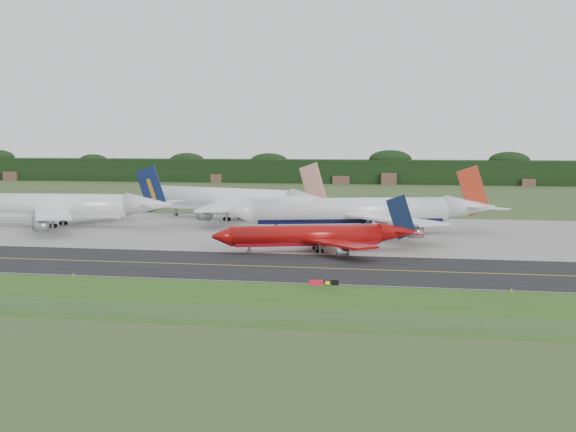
# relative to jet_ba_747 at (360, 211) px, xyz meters

# --- Properties ---
(ground) EXTENTS (600.00, 600.00, 0.00)m
(ground) POSITION_rel_jet_ba_747_xyz_m (-5.30, -48.67, -5.57)
(ground) COLOR #394B23
(ground) RESTS_ON ground
(grass_verge) EXTENTS (400.00, 30.00, 0.01)m
(grass_verge) POSITION_rel_jet_ba_747_xyz_m (-5.30, -83.67, -5.57)
(grass_verge) COLOR #26591A
(grass_verge) RESTS_ON ground
(taxiway) EXTENTS (400.00, 32.00, 0.02)m
(taxiway) POSITION_rel_jet_ba_747_xyz_m (-5.30, -52.67, -5.56)
(taxiway) COLOR black
(taxiway) RESTS_ON ground
(apron) EXTENTS (400.00, 78.00, 0.01)m
(apron) POSITION_rel_jet_ba_747_xyz_m (-5.30, 2.33, -5.57)
(apron) COLOR gray
(apron) RESTS_ON ground
(taxiway_centreline) EXTENTS (400.00, 0.40, 0.00)m
(taxiway_centreline) POSITION_rel_jet_ba_747_xyz_m (-5.30, -52.67, -5.54)
(taxiway_centreline) COLOR gold
(taxiway_centreline) RESTS_ON taxiway
(taxiway_edge_line) EXTENTS (400.00, 0.25, 0.00)m
(taxiway_edge_line) POSITION_rel_jet_ba_747_xyz_m (-5.30, -68.17, -5.54)
(taxiway_edge_line) COLOR silver
(taxiway_edge_line) RESTS_ON taxiway
(perimeter_fence) EXTENTS (320.00, 0.10, 320.00)m
(perimeter_fence) POSITION_rel_jet_ba_747_xyz_m (-5.30, -96.67, -4.47)
(perimeter_fence) COLOR slate
(perimeter_fence) RESTS_ON ground
(horizon_treeline) EXTENTS (700.00, 25.00, 12.00)m
(horizon_treeline) POSITION_rel_jet_ba_747_xyz_m (-5.30, 225.10, -0.10)
(horizon_treeline) COLOR black
(horizon_treeline) RESTS_ON ground
(jet_ba_747) EXTENTS (63.91, 51.74, 16.38)m
(jet_ba_747) POSITION_rel_jet_ba_747_xyz_m (0.00, 0.00, 0.00)
(jet_ba_747) COLOR silver
(jet_ba_747) RESTS_ON ground
(jet_red_737) EXTENTS (41.16, 32.61, 11.43)m
(jet_red_737) POSITION_rel_jet_ba_747_xyz_m (-5.15, -31.61, -2.41)
(jet_red_737) COLOR #980B0B
(jet_red_737) RESTS_ON ground
(jet_navy_gold) EXTENTS (62.07, 53.99, 16.02)m
(jet_navy_gold) POSITION_rel_jet_ba_747_xyz_m (-78.88, 1.01, -0.31)
(jet_navy_gold) COLOR white
(jet_navy_gold) RESTS_ON ground
(jet_star_tail) EXTENTS (61.09, 49.61, 16.59)m
(jet_star_tail) POSITION_rel_jet_ba_747_xyz_m (-38.44, 26.38, -0.04)
(jet_star_tail) COLOR white
(jet_star_tail) RESTS_ON ground
(taxiway_sign) EXTENTS (4.39, 0.98, 1.48)m
(taxiway_sign) POSITION_rel_jet_ba_747_xyz_m (2.38, -72.65, -4.53)
(taxiway_sign) COLOR slate
(taxiway_sign) RESTS_ON ground
(edge_marker_left) EXTENTS (0.16, 0.16, 0.50)m
(edge_marker_left) POSITION_rel_jet_ba_747_xyz_m (-40.03, -69.17, -5.32)
(edge_marker_left) COLOR yellow
(edge_marker_left) RESTS_ON ground
(edge_marker_center) EXTENTS (0.16, 0.16, 0.50)m
(edge_marker_center) POSITION_rel_jet_ba_747_xyz_m (1.48, -69.17, -5.32)
(edge_marker_center) COLOR yellow
(edge_marker_center) RESTS_ON ground
(edge_marker_right) EXTENTS (0.16, 0.16, 0.50)m
(edge_marker_right) POSITION_rel_jet_ba_747_xyz_m (30.05, -69.17, -5.32)
(edge_marker_right) COLOR yellow
(edge_marker_right) RESTS_ON ground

